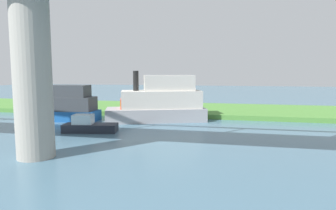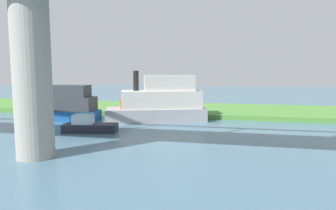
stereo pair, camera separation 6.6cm
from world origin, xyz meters
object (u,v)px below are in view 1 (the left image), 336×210
person_on_bank (183,105)px  houseboat_blue (63,106)px  bridge_pylon (32,74)px  mooring_post (179,108)px  motorboat_red (159,102)px  skiff_small (89,126)px

person_on_bank → houseboat_blue: 13.09m
bridge_pylon → houseboat_blue: bridge_pylon is taller
bridge_pylon → mooring_post: (-5.31, -17.52, -3.91)m
houseboat_blue → motorboat_red: bearing=-169.2°
mooring_post → houseboat_blue: (11.30, 5.05, 0.49)m
skiff_small → person_on_bank: bearing=-118.8°
person_on_bank → skiff_small: 12.68m
bridge_pylon → person_on_bank: bearing=-106.7°
bridge_pylon → skiff_small: 8.69m
person_on_bank → skiff_small: size_ratio=0.30×
houseboat_blue → skiff_small: size_ratio=1.73×
person_on_bank → mooring_post: 1.11m
mooring_post → bridge_pylon: bearing=73.1°
mooring_post → skiff_small: mooring_post is taller
mooring_post → skiff_small: size_ratio=0.22×
motorboat_red → skiff_small: motorboat_red is taller
person_on_bank → skiff_small: bearing=61.2°
houseboat_blue → skiff_small: 7.46m
motorboat_red → person_on_bank: bearing=-112.2°
person_on_bank → houseboat_blue: bearing=27.8°
houseboat_blue → skiff_small: houseboat_blue is taller
mooring_post → skiff_small: 11.61m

